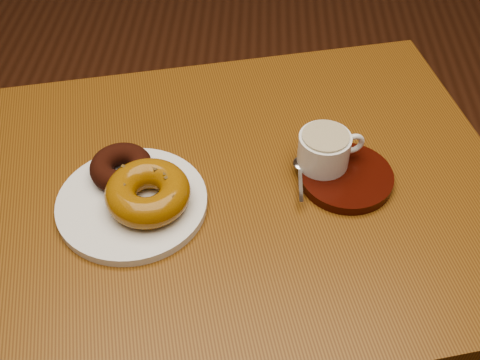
{
  "coord_description": "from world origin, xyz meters",
  "views": [
    {
      "loc": [
        0.2,
        -0.33,
        1.46
      ],
      "look_at": [
        0.18,
        0.28,
        0.82
      ],
      "focal_mm": 45.0,
      "sensor_mm": 36.0,
      "label": 1
    }
  ],
  "objects_px": {
    "cafe_table": "(228,241)",
    "coffee_cup": "(325,149)",
    "donut_plate": "(132,203)",
    "saucer": "(346,177)"
  },
  "relations": [
    {
      "from": "cafe_table",
      "to": "donut_plate",
      "type": "relative_size",
      "value": 4.49
    },
    {
      "from": "cafe_table",
      "to": "coffee_cup",
      "type": "xyz_separation_m",
      "value": [
        0.15,
        0.05,
        0.17
      ]
    },
    {
      "from": "donut_plate",
      "to": "coffee_cup",
      "type": "relative_size",
      "value": 2.13
    },
    {
      "from": "donut_plate",
      "to": "saucer",
      "type": "height_order",
      "value": "saucer"
    },
    {
      "from": "cafe_table",
      "to": "coffee_cup",
      "type": "distance_m",
      "value": 0.23
    },
    {
      "from": "donut_plate",
      "to": "coffee_cup",
      "type": "bearing_deg",
      "value": 17.02
    },
    {
      "from": "donut_plate",
      "to": "saucer",
      "type": "bearing_deg",
      "value": 11.26
    },
    {
      "from": "saucer",
      "to": "coffee_cup",
      "type": "xyz_separation_m",
      "value": [
        -0.03,
        0.02,
        0.04
      ]
    },
    {
      "from": "coffee_cup",
      "to": "saucer",
      "type": "bearing_deg",
      "value": -50.35
    },
    {
      "from": "cafe_table",
      "to": "coffee_cup",
      "type": "bearing_deg",
      "value": 4.34
    }
  ]
}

